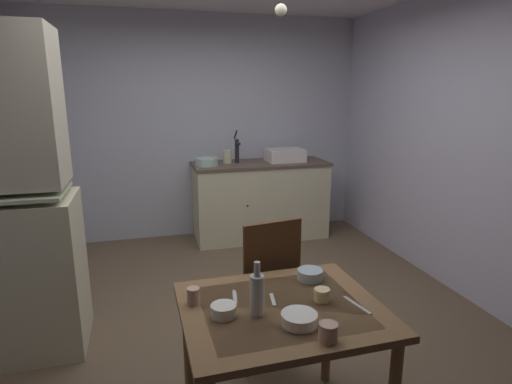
% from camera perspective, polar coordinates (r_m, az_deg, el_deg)
% --- Properties ---
extents(ground_plane, '(5.36, 5.36, 0.00)m').
position_cam_1_polar(ground_plane, '(3.48, -2.12, -17.08)').
color(ground_plane, brown).
extents(wall_back, '(4.09, 0.10, 2.65)m').
position_cam_1_polar(wall_back, '(5.21, -7.93, 8.58)').
color(wall_back, silver).
rests_on(wall_back, ground).
extents(wall_right, '(0.10, 4.46, 2.65)m').
position_cam_1_polar(wall_right, '(4.01, 27.64, 5.64)').
color(wall_right, silver).
rests_on(wall_right, ground).
extents(hutch_cabinet, '(0.85, 0.58, 2.17)m').
position_cam_1_polar(hutch_cabinet, '(3.20, -30.83, -2.10)').
color(hutch_cabinet, beige).
rests_on(hutch_cabinet, ground).
extents(counter_cabinet, '(1.62, 0.64, 0.94)m').
position_cam_1_polar(counter_cabinet, '(5.13, 0.58, -1.09)').
color(counter_cabinet, beige).
rests_on(counter_cabinet, ground).
extents(sink_basin, '(0.44, 0.34, 0.15)m').
position_cam_1_polar(sink_basin, '(5.11, 3.94, 5.05)').
color(sink_basin, white).
rests_on(sink_basin, counter_cabinet).
extents(hand_pump, '(0.05, 0.27, 0.39)m').
position_cam_1_polar(hand_pump, '(4.99, -2.60, 5.91)').
color(hand_pump, '#232328').
rests_on(hand_pump, counter_cabinet).
extents(mixing_bowl_counter, '(0.26, 0.26, 0.09)m').
position_cam_1_polar(mixing_bowl_counter, '(4.84, -6.73, 4.09)').
color(mixing_bowl_counter, '#ADD1C1').
rests_on(mixing_bowl_counter, counter_cabinet).
extents(stoneware_crock, '(0.10, 0.10, 0.15)m').
position_cam_1_polar(stoneware_crock, '(4.99, -3.92, 4.82)').
color(stoneware_crock, beige).
rests_on(stoneware_crock, counter_cabinet).
extents(dining_table, '(0.98, 0.83, 0.76)m').
position_cam_1_polar(dining_table, '(2.17, 3.49, -17.73)').
color(dining_table, brown).
rests_on(dining_table, ground).
extents(chair_far_side, '(0.46, 0.46, 1.02)m').
position_cam_1_polar(chair_far_side, '(2.78, 1.21, -13.06)').
color(chair_far_side, '#50301D').
rests_on(chair_far_side, ground).
extents(serving_bowl_wide, '(0.12, 0.12, 0.06)m').
position_cam_1_polar(serving_bowl_wide, '(2.03, -4.43, -15.75)').
color(serving_bowl_wide, white).
rests_on(serving_bowl_wide, dining_table).
extents(soup_bowl_small, '(0.17, 0.17, 0.05)m').
position_cam_1_polar(soup_bowl_small, '(1.98, 5.88, -16.78)').
color(soup_bowl_small, white).
rests_on(soup_bowl_small, dining_table).
extents(sauce_dish, '(0.14, 0.14, 0.06)m').
position_cam_1_polar(sauce_dish, '(2.39, 7.35, -11.06)').
color(sauce_dish, '#9EB2C6').
rests_on(sauce_dish, dining_table).
extents(mug_tall, '(0.08, 0.08, 0.08)m').
position_cam_1_polar(mug_tall, '(1.88, 9.78, -18.25)').
color(mug_tall, tan).
rests_on(mug_tall, dining_table).
extents(teacup_cream, '(0.08, 0.08, 0.06)m').
position_cam_1_polar(teacup_cream, '(2.18, 8.96, -13.64)').
color(teacup_cream, beige).
rests_on(teacup_cream, dining_table).
extents(mug_dark, '(0.06, 0.06, 0.08)m').
position_cam_1_polar(mug_dark, '(2.14, -8.50, -13.80)').
color(mug_dark, tan).
rests_on(mug_dark, dining_table).
extents(glass_bottle, '(0.07, 0.07, 0.26)m').
position_cam_1_polar(glass_bottle, '(2.00, 0.14, -13.64)').
color(glass_bottle, '#B7BCC1').
rests_on(glass_bottle, dining_table).
extents(table_knife, '(0.06, 0.19, 0.00)m').
position_cam_1_polar(table_knife, '(2.18, 13.57, -14.71)').
color(table_knife, silver).
rests_on(table_knife, dining_table).
extents(teaspoon_near_bowl, '(0.04, 0.14, 0.00)m').
position_cam_1_polar(teaspoon_near_bowl, '(2.20, -2.89, -14.08)').
color(teaspoon_near_bowl, beige).
rests_on(teaspoon_near_bowl, dining_table).
extents(teaspoon_by_cup, '(0.04, 0.12, 0.00)m').
position_cam_1_polar(teaspoon_by_cup, '(2.17, 2.29, -14.41)').
color(teaspoon_by_cup, beige).
rests_on(teaspoon_by_cup, dining_table).
extents(pendant_bulb, '(0.08, 0.08, 0.08)m').
position_cam_1_polar(pendant_bulb, '(3.00, 3.40, 23.48)').
color(pendant_bulb, '#F9EFCC').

